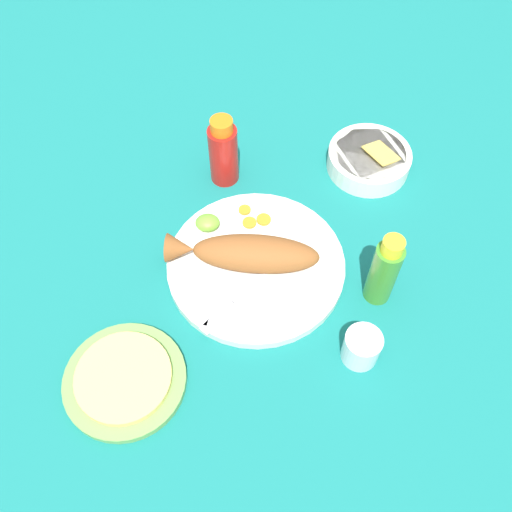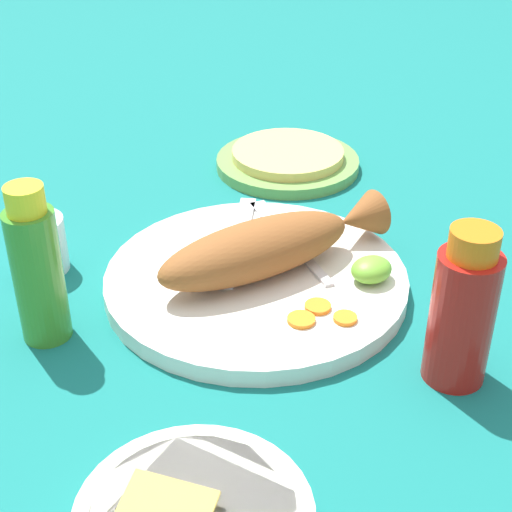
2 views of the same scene
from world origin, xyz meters
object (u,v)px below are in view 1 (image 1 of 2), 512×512
Objects in this scene: fork_near at (238,299)px; tortilla_plate at (125,380)px; hot_sauce_bottle_green at (384,271)px; salt_cup at (361,348)px; fried_fish at (247,253)px; fork_far at (215,283)px; main_plate at (256,265)px; hot_sauce_bottle_red at (223,152)px; guacamole_bowl at (369,159)px.

tortilla_plate is at bearing -9.76° from fork_near.
fork_near is 0.24m from hot_sauce_bottle_green.
hot_sauce_bottle_green is 2.62× the size of salt_cup.
fork_far is at bearing -136.57° from fried_fish.
fork_near is 0.95× the size of hot_sauce_bottle_green.
main_plate is 0.22m from hot_sauce_bottle_red.
fork_near is 0.39m from guacamole_bowl.
fork_near is 1.01× the size of hot_sauce_bottle_red.
main_plate is 1.62× the size of tortilla_plate.
fried_fish is 0.08m from fork_near.
hot_sauce_bottle_red is (-0.04, 0.21, 0.02)m from fried_fish.
salt_cup is at bearing 106.64° from fork_near.
tortilla_plate is (-0.17, -0.13, -0.01)m from fork_near.
fork_far is at bearing -86.81° from fork_near.
fork_far is 3.14× the size of salt_cup.
fork_near and fork_far have the same top height.
tortilla_plate is at bearing -134.59° from guacamole_bowl.
fork_near is 0.05m from fork_far.
hot_sauce_bottle_red is 0.44m from tortilla_plate.
hot_sauce_bottle_red is 0.37m from hot_sauce_bottle_green.
guacamole_bowl is at bearing 45.41° from tortilla_plate.
tortilla_plate is at bearing -135.15° from main_plate.
fried_fish is (-0.02, 0.00, 0.04)m from main_plate.
salt_cup is (0.21, -0.37, -0.04)m from hot_sauce_bottle_red.
fork_far reaches higher than tortilla_plate.
tortilla_plate is (-0.40, -0.15, -0.06)m from hot_sauce_bottle_green.
main_plate is 1.17× the size of fried_fish.
tortilla_plate is at bearing -126.98° from fried_fish.
salt_cup reaches higher than tortilla_plate.
fried_fish is at bearing 142.07° from fork_far.
main_plate is at bearing -161.10° from fork_near.
salt_cup is (0.17, -0.16, -0.02)m from fried_fish.
hot_sauce_bottle_red is (-0.06, 0.21, 0.06)m from main_plate.
salt_cup is (0.23, -0.12, 0.01)m from fork_far.
main_plate is 0.32m from guacamole_bowl.
fork_far is 0.25m from hot_sauce_bottle_red.
tortilla_plate is (-0.15, -0.41, -0.06)m from hot_sauce_bottle_red.
salt_cup is (0.19, -0.09, 0.01)m from fork_near.
hot_sauce_bottle_green is at bearing 101.21° from fork_far.
main_plate is 2.10× the size of hot_sauce_bottle_red.
main_plate is 2.08× the size of fork_near.
guacamole_bowl is (0.29, 0.27, 0.00)m from fork_far.
fried_fish is 0.24m from salt_cup.
fork_far is at bearing 151.27° from salt_cup.
fork_near is at bearing -85.07° from hot_sauce_bottle_red.
guacamole_bowl is 0.60m from tortilla_plate.
hot_sauce_bottle_green is at bearing -94.24° from guacamole_bowl.
fried_fish is at bearing -149.52° from fork_near.
guacamole_bowl is at bearing -177.32° from fork_near.
salt_cup is at bearing -99.15° from guacamole_bowl.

